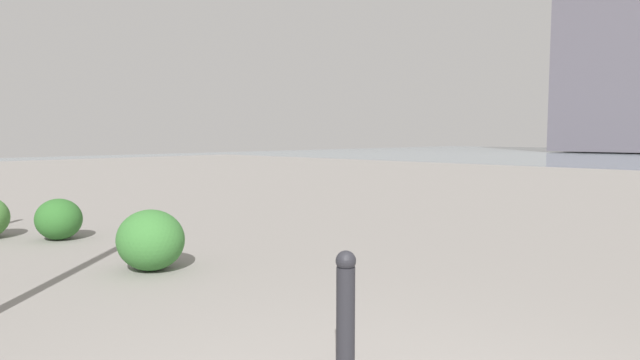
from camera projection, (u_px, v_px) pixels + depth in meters
The scene contains 3 objects.
bollard_near at pixel (346, 314), 3.34m from camera, with size 0.13×0.13×0.85m.
shrub_low at pixel (151, 240), 6.18m from camera, with size 0.84×0.75×0.71m.
shrub_round at pixel (59, 219), 8.01m from camera, with size 0.73×0.66×0.62m.
Camera 1 is at (-1.24, 1.65, 1.57)m, focal length 29.67 mm.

